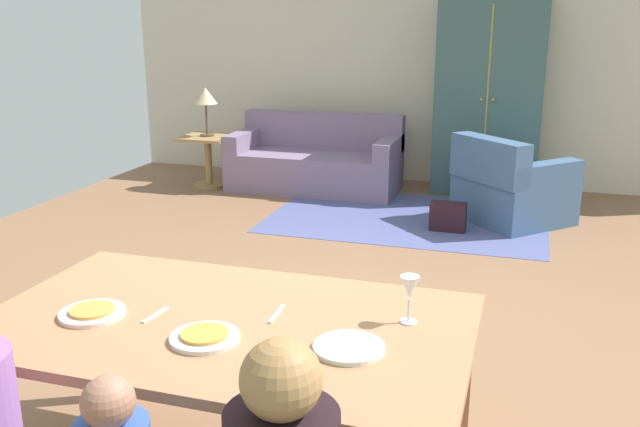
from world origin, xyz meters
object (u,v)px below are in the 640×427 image
Objects in this scene: plate_near_woman at (349,347)px; table_lamp at (206,98)px; armoire at (489,97)px; plate_near_child at (205,338)px; side_table at (208,154)px; couch at (316,162)px; wine_glass at (409,290)px; armchair at (510,189)px; handbag at (448,217)px; dining_table at (227,335)px; plate_near_man at (92,313)px.

table_lamp is (-2.93, 4.84, 0.24)m from plate_near_woman.
plate_near_woman is at bearing -90.84° from armoire.
plate_near_child is 5.50m from side_table.
couch is at bearing -167.97° from armoire.
armchair is at bearing 86.65° from wine_glass.
armchair is 3.78× the size of handbag.
dining_table is 7.38× the size of plate_near_child.
armoire is (0.59, 5.38, 0.35)m from dining_table.
dining_table is 5.33m from table_lamp.
couch reaches higher than plate_near_woman.
side_table is at bearing 121.25° from plate_near_woman.
plate_near_woman is (0.51, 0.08, 0.00)m from plate_near_child.
armoire is 6.56× the size of handbag.
table_lamp reaches higher than plate_near_child.
dining_table is 9.92× the size of wine_glass.
couch is 2.24m from armchair.
plate_near_child is 4.59m from armchair.
plate_near_man is 0.51m from plate_near_child.
dining_table reaches higher than handbag.
wine_glass is 5.53m from side_table.
table_lamp reaches higher than dining_table.
armoire is at bearing 78.74° from plate_near_man.
plate_near_man is 0.12× the size of armoire.
wine_glass reaches higher than plate_near_child.
side_table is (-3.33, 0.44, 0.06)m from armchair.
wine_glass is (1.17, 0.30, 0.12)m from plate_near_man.
couch is 5.80× the size of handbag.
wine_glass reaches higher than armchair.
plate_near_man is at bearing 173.26° from plate_near_child.
table_lamp reaches higher than wine_glass.
armoire is at bearing 83.97° from plate_near_child.
plate_near_man is at bearing -102.82° from handbag.
plate_near_woman is at bearing -58.75° from table_lamp.
dining_table is at bearing -101.90° from armchair.
plate_near_man reaches higher than handbag.
couch is at bearing 144.43° from handbag.
plate_near_woman is 0.43× the size of side_table.
plate_near_woman is 0.21× the size of armchair.
plate_near_man is 4.66m from armchair.
side_table is at bearing 124.16° from wine_glass.
dining_table is at bearing -95.85° from handbag.
plate_near_man is 5.62m from armoire.
couch reaches higher than side_table.
dining_table is at bearing -164.84° from wine_glass.
plate_near_man reaches higher than side_table.
side_table is 0.63m from table_lamp.
armchair reaches higher than handbag.
wine_glass reaches higher than couch.
couch reaches higher than dining_table.
side_table is (-3.02, -0.65, -0.67)m from armoire.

